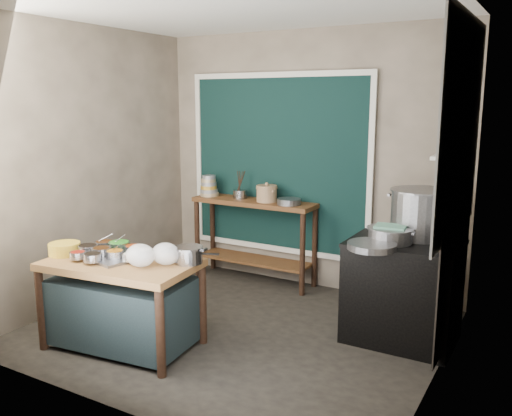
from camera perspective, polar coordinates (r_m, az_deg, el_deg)
The scene contains 31 objects.
floor at distance 5.06m, azimuth -2.12°, elevation -12.79°, with size 3.50×3.00×0.02m, color #28241F.
back_wall at distance 6.00m, azimuth 5.47°, elevation 4.94°, with size 3.50×0.02×2.80m, color gray.
left_wall at distance 5.80m, azimuth -17.19°, elevation 4.28°, with size 0.02×3.00×2.80m, color gray.
right_wall at distance 4.03m, azimuth 19.46°, elevation 1.30°, with size 0.02×3.00×2.80m, color gray.
ceiling at distance 4.69m, azimuth -2.39°, elevation 20.54°, with size 3.50×3.00×0.02m, color gray.
curtain_panel at distance 6.12m, azimuth 2.32°, elevation 4.64°, with size 2.10×0.02×1.90m, color black.
curtain_frame at distance 6.11m, azimuth 2.27°, elevation 4.63°, with size 2.22×0.03×2.02m, color beige, non-canonical shape.
tile_panel at distance 4.53m, azimuth 20.83°, elevation 7.97°, with size 0.02×1.70×1.70m, color #B2B2AA.
soot_patch at distance 4.82m, azimuth 20.13°, elevation -5.76°, with size 0.01×1.30×1.30m, color black.
wall_shelf at distance 4.86m, azimuth 19.98°, elevation 5.24°, with size 0.22×0.70×0.03m, color beige.
prep_table at distance 4.75m, azimuth -13.86°, elevation -9.79°, with size 1.25×0.72×0.75m, color olive.
back_counter at distance 6.21m, azimuth -0.20°, elevation -3.47°, with size 1.45×0.40×0.95m, color #4F2F16.
stove_block at distance 4.88m, azimuth 15.15°, elevation -8.63°, with size 0.90×0.68×0.85m, color black.
stove_top at distance 4.75m, azimuth 15.42°, elevation -3.63°, with size 0.92×0.69×0.03m, color black.
condiment_tray at distance 4.74m, azimuth -15.06°, elevation -4.95°, with size 0.51×0.37×0.02m, color gray.
condiment_bowls at distance 4.76m, azimuth -15.15°, elevation -4.35°, with size 0.65×0.52×0.08m.
yellow_basin at distance 4.95m, azimuth -19.51°, elevation -4.07°, with size 0.27×0.27×0.10m, color gold.
saucepan at distance 4.46m, azimuth -7.13°, elevation -4.90°, with size 0.25×0.25×0.14m, color gray, non-canonical shape.
plastic_bag_a at distance 4.42m, azimuth -12.08°, elevation -4.90°, with size 0.25×0.21×0.18m, color white.
plastic_bag_b at distance 4.43m, azimuth -9.49°, elevation -4.78°, with size 0.24×0.20×0.18m, color white.
bowl_stack at distance 6.39m, azimuth -4.96°, elevation 2.23°, with size 0.22×0.22×0.25m.
utensil_cup at distance 6.21m, azimuth -1.67°, elevation 1.47°, with size 0.16×0.16×0.10m, color gray.
ceramic_crock at distance 6.00m, azimuth 1.13°, elevation 1.44°, with size 0.24×0.24×0.16m, color #967252, non-canonical shape.
wide_bowl at distance 5.85m, azimuth 3.48°, elevation 0.68°, with size 0.26×0.26×0.06m, color gray.
stock_pot at distance 4.90m, azimuth 16.91°, elevation -0.56°, with size 0.54×0.54×0.42m, color gray, non-canonical shape.
pot_lid at distance 4.67m, azimuth 19.21°, elevation -1.05°, with size 0.47×0.47×0.02m, color gray.
steamer at distance 4.69m, azimuth 13.94°, elevation -2.78°, with size 0.39×0.39×0.13m, color gray, non-canonical shape.
green_cloth at distance 4.67m, azimuth 13.98°, elevation -1.91°, with size 0.25×0.19×0.02m, color #5C9876.
shallow_pan at distance 4.45m, azimuth 12.10°, elevation -3.93°, with size 0.40×0.40×0.05m, color gray.
shelf_bowl_stack at distance 4.85m, azimuth 20.03°, elevation 6.09°, with size 0.15×0.15×0.12m.
shelf_bowl_green at distance 5.11m, azimuth 20.52°, elevation 5.88°, with size 0.12×0.12×0.04m, color gray.
Camera 1 is at (2.46, -3.92, 2.05)m, focal length 38.00 mm.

